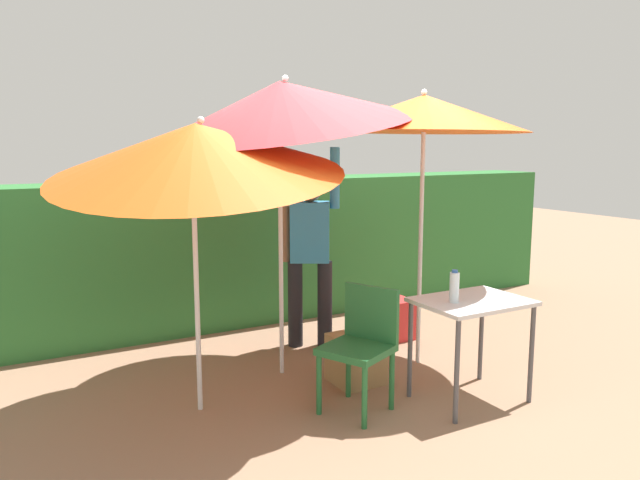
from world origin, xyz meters
name	(u,v)px	position (x,y,z in m)	size (l,w,h in m)	color
ground_plane	(337,375)	(0.00, 0.00, 0.00)	(24.00, 24.00, 0.00)	#937056
hedge_row	(247,250)	(0.00, 1.93, 0.77)	(8.00, 0.70, 1.53)	#2D7033
umbrella_rainbow	(424,114)	(0.77, -0.09, 2.16)	(1.75, 1.75, 2.36)	silver
umbrella_orange	(282,105)	(-0.37, 0.24, 2.21)	(2.13, 2.10, 2.63)	silver
umbrella_yellow	(197,149)	(-1.19, -0.11, 1.87)	(2.08, 2.05, 2.31)	silver
person_vendor	(310,249)	(0.16, 0.77, 0.93)	(0.52, 0.37, 1.88)	black
chair_plastic	(362,341)	(-0.18, -0.64, 0.51)	(0.58, 0.58, 0.89)	#236633
cooler_box	(384,320)	(0.87, 0.57, 0.20)	(0.57, 0.33, 0.39)	red
crate_cardboard	(356,359)	(0.05, -0.21, 0.19)	(0.37, 0.37, 0.39)	#9E7A4C
folding_table	(472,312)	(0.61, -0.91, 0.68)	(0.80, 0.60, 0.78)	#4C4C51
bottle_water	(454,287)	(0.44, -0.90, 0.89)	(0.07, 0.07, 0.24)	silver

